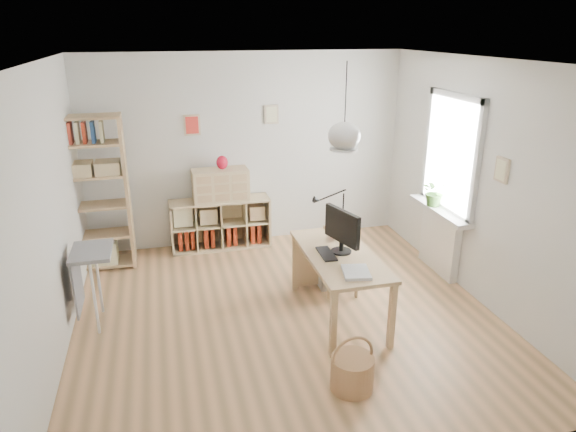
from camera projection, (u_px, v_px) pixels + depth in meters
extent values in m
plane|color=tan|center=(286.00, 315.00, 5.68)|extent=(4.50, 4.50, 0.00)
plane|color=white|center=(247.00, 151.00, 7.26)|extent=(4.50, 0.00, 4.50)
plane|color=white|center=(374.00, 310.00, 3.17)|extent=(4.50, 0.00, 4.50)
plane|color=white|center=(48.00, 218.00, 4.69)|extent=(0.00, 4.50, 4.50)
plane|color=white|center=(481.00, 183.00, 5.73)|extent=(0.00, 4.50, 4.50)
plane|color=white|center=(286.00, 61.00, 4.75)|extent=(4.50, 4.50, 0.00)
cylinder|color=black|center=(346.00, 98.00, 4.85)|extent=(0.01, 0.01, 0.68)
ellipsoid|color=white|center=(344.00, 136.00, 4.98)|extent=(0.32, 0.32, 0.27)
cube|color=white|center=(453.00, 154.00, 6.20)|extent=(0.03, 1.00, 1.30)
cube|color=white|center=(477.00, 165.00, 5.71)|extent=(0.06, 0.08, 1.46)
cube|color=white|center=(429.00, 145.00, 6.69)|extent=(0.06, 0.08, 1.46)
cube|color=white|center=(457.00, 96.00, 5.96)|extent=(0.06, 1.16, 0.08)
cube|color=white|center=(445.00, 208.00, 6.44)|extent=(0.06, 1.16, 0.08)
cube|color=white|center=(440.00, 242.00, 6.59)|extent=(0.10, 0.80, 0.80)
cube|color=white|center=(440.00, 211.00, 6.43)|extent=(0.22, 1.20, 0.06)
cube|color=tan|center=(340.00, 255.00, 5.42)|extent=(0.70, 1.50, 0.04)
cube|color=tan|center=(333.00, 324.00, 4.84)|extent=(0.06, 0.06, 0.71)
cube|color=tan|center=(295.00, 263.00, 6.11)|extent=(0.06, 0.06, 0.71)
cube|color=tan|center=(392.00, 316.00, 4.98)|extent=(0.06, 0.06, 0.71)
cube|color=tan|center=(342.00, 257.00, 6.25)|extent=(0.06, 0.06, 0.71)
cube|color=tan|center=(222.00, 246.00, 7.42)|extent=(1.40, 0.38, 0.03)
cube|color=tan|center=(219.00, 201.00, 7.19)|extent=(1.40, 0.38, 0.03)
cube|color=tan|center=(172.00, 228.00, 7.15)|extent=(0.03, 0.38, 0.72)
cube|color=tan|center=(268.00, 220.00, 7.46)|extent=(0.03, 0.38, 0.72)
cube|color=tan|center=(219.00, 219.00, 7.47)|extent=(1.40, 0.02, 0.72)
cube|color=maroon|center=(180.00, 238.00, 7.25)|extent=(0.06, 0.26, 0.30)
cube|color=maroon|center=(186.00, 238.00, 7.27)|extent=(0.05, 0.26, 0.30)
cube|color=maroon|center=(192.00, 237.00, 7.29)|extent=(0.05, 0.26, 0.30)
cube|color=maroon|center=(206.00, 236.00, 7.33)|extent=(0.05, 0.26, 0.30)
cube|color=maroon|center=(212.00, 235.00, 7.35)|extent=(0.05, 0.26, 0.30)
cube|color=maroon|center=(228.00, 234.00, 7.41)|extent=(0.06, 0.26, 0.30)
cube|color=maroon|center=(234.00, 233.00, 7.43)|extent=(0.06, 0.26, 0.30)
cube|color=maroon|center=(252.00, 231.00, 7.49)|extent=(0.06, 0.26, 0.30)
cube|color=maroon|center=(258.00, 231.00, 7.51)|extent=(0.05, 0.26, 0.30)
cube|color=tan|center=(64.00, 197.00, 6.41)|extent=(0.04, 0.38, 2.00)
cube|color=tan|center=(127.00, 192.00, 6.59)|extent=(0.04, 0.38, 2.00)
cube|color=tan|center=(106.00, 262.00, 6.83)|extent=(0.76, 0.38, 0.03)
cube|color=tan|center=(102.00, 234.00, 6.69)|extent=(0.76, 0.38, 0.03)
cube|color=tan|center=(98.00, 206.00, 6.55)|extent=(0.76, 0.38, 0.03)
cube|color=tan|center=(94.00, 175.00, 6.41)|extent=(0.76, 0.38, 0.03)
cube|color=tan|center=(89.00, 144.00, 6.28)|extent=(0.76, 0.38, 0.03)
cube|color=tan|center=(86.00, 117.00, 6.16)|extent=(0.76, 0.38, 0.03)
cube|color=navy|center=(63.00, 133.00, 6.16)|extent=(0.04, 0.18, 0.26)
cube|color=maroon|center=(70.00, 133.00, 6.18)|extent=(0.04, 0.18, 0.26)
cube|color=#F1EBB8|center=(77.00, 133.00, 6.20)|extent=(0.04, 0.18, 0.26)
cube|color=maroon|center=(84.00, 132.00, 6.22)|extent=(0.04, 0.18, 0.26)
cube|color=navy|center=(93.00, 132.00, 6.24)|extent=(0.04, 0.18, 0.26)
cube|color=#F1EBB8|center=(102.00, 131.00, 6.26)|extent=(0.04, 0.18, 0.26)
cube|color=gray|center=(91.00, 252.00, 5.25)|extent=(0.40, 0.55, 0.04)
cylinder|color=white|center=(95.00, 298.00, 5.20)|extent=(0.03, 0.03, 0.82)
cylinder|color=white|center=(98.00, 279.00, 5.60)|extent=(0.03, 0.03, 0.82)
cube|color=gray|center=(77.00, 282.00, 5.33)|extent=(0.02, 0.50, 0.62)
cube|color=gray|center=(341.00, 260.00, 6.04)|extent=(0.44, 0.44, 0.05)
cube|color=tan|center=(329.00, 284.00, 5.95)|extent=(0.04, 0.04, 0.38)
cube|color=tan|center=(324.00, 271.00, 6.26)|extent=(0.04, 0.04, 0.38)
cube|color=tan|center=(357.00, 283.00, 5.98)|extent=(0.04, 0.04, 0.38)
cube|color=tan|center=(351.00, 270.00, 6.28)|extent=(0.04, 0.04, 0.38)
cube|color=tan|center=(339.00, 239.00, 6.13)|extent=(0.38, 0.09, 0.35)
cylinder|color=#AF7C4F|center=(352.00, 373.00, 4.48)|extent=(0.38, 0.38, 0.31)
torus|color=#AF7C4F|center=(353.00, 356.00, 4.41)|extent=(0.38, 0.06, 0.38)
cube|color=silver|center=(339.00, 281.00, 6.40)|extent=(0.57, 0.40, 0.02)
cube|color=silver|center=(318.00, 274.00, 6.29)|extent=(0.03, 0.39, 0.29)
cube|color=silver|center=(360.00, 270.00, 6.41)|extent=(0.03, 0.39, 0.29)
cube|color=silver|center=(344.00, 278.00, 6.18)|extent=(0.56, 0.03, 0.29)
cube|color=silver|center=(335.00, 265.00, 6.52)|extent=(0.56, 0.03, 0.29)
cube|color=silver|center=(331.00, 241.00, 6.58)|extent=(0.56, 0.20, 0.36)
sphere|color=gold|center=(330.00, 270.00, 6.25)|extent=(0.13, 0.13, 0.13)
sphere|color=blue|center=(346.00, 264.00, 6.39)|extent=(0.13, 0.13, 0.13)
sphere|color=red|center=(338.00, 268.00, 6.31)|extent=(0.13, 0.13, 0.13)
sphere|color=#33802E|center=(353.00, 268.00, 6.29)|extent=(0.13, 0.13, 0.13)
cylinder|color=black|center=(341.00, 251.00, 5.44)|extent=(0.22, 0.22, 0.02)
cylinder|color=black|center=(341.00, 246.00, 5.42)|extent=(0.05, 0.05, 0.10)
cube|color=black|center=(342.00, 226.00, 5.34)|extent=(0.21, 0.53, 0.35)
cube|color=black|center=(326.00, 254.00, 5.38)|extent=(0.15, 0.37, 0.02)
cylinder|color=black|center=(342.00, 227.00, 6.07)|extent=(0.06, 0.06, 0.04)
cylinder|color=black|center=(343.00, 210.00, 6.00)|extent=(0.02, 0.02, 0.42)
cone|color=black|center=(317.00, 200.00, 5.77)|extent=(0.10, 0.07, 0.10)
sphere|color=#4A0917|center=(336.00, 232.00, 5.76)|extent=(0.16, 0.16, 0.16)
cube|color=white|center=(356.00, 272.00, 4.96)|extent=(0.31, 0.36, 0.03)
cube|color=tan|center=(220.00, 185.00, 7.11)|extent=(0.77, 0.37, 0.44)
ellipsoid|color=maroon|center=(222.00, 163.00, 7.01)|extent=(0.16, 0.16, 0.19)
imported|color=#325B22|center=(435.00, 192.00, 6.46)|extent=(0.35, 0.31, 0.37)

